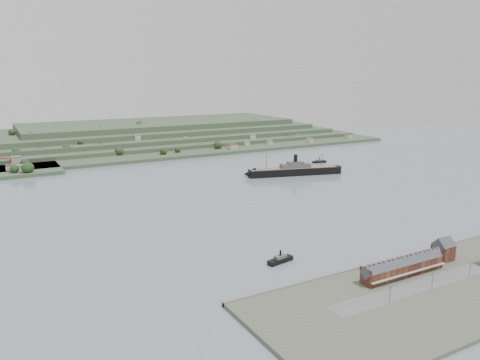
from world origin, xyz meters
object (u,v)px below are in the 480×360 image
steamship (291,171)px  tugboat (280,260)px  gabled_building (443,249)px  terrace_row (403,267)px

steamship → tugboat: size_ratio=6.30×
gabled_building → steamship: steamship is taller
gabled_building → tugboat: bearing=150.8°
terrace_row → tugboat: size_ratio=3.15×
steamship → tugboat: 245.04m
terrace_row → gabled_building: bearing=6.1°
steamship → tugboat: steamship is taller
tugboat → terrace_row: bearing=-47.8°
steamship → gabled_building: bearing=-104.6°
terrace_row → tugboat: (-45.90, 50.55, -4.96)m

